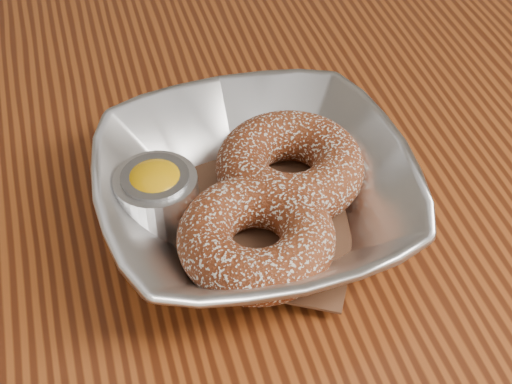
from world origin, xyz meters
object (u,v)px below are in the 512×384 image
object	(u,v)px
table	(390,299)
donut_front	(256,238)
ramekin	(157,196)
donut_back	(290,166)
serving_bowl	(256,195)

from	to	relation	value
table	donut_front	bearing A→B (deg)	-171.07
donut_front	ramekin	size ratio (longest dim) A/B	1.83
ramekin	donut_back	bearing A→B (deg)	4.33
serving_bowl	ramekin	distance (m)	0.07
table	ramekin	xyz separation A→B (m)	(-0.17, 0.03, 0.13)
table	donut_back	world-z (taller)	donut_back
donut_back	donut_front	bearing A→B (deg)	-124.94
table	ramekin	size ratio (longest dim) A/B	21.20
donut_back	ramekin	distance (m)	0.10
donut_front	ramekin	world-z (taller)	ramekin
donut_front	ramekin	xyz separation A→B (m)	(-0.06, 0.05, 0.00)
table	donut_back	bearing A→B (deg)	151.80
donut_front	ramekin	distance (m)	0.08
serving_bowl	donut_back	world-z (taller)	serving_bowl
donut_back	table	bearing A→B (deg)	-28.20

